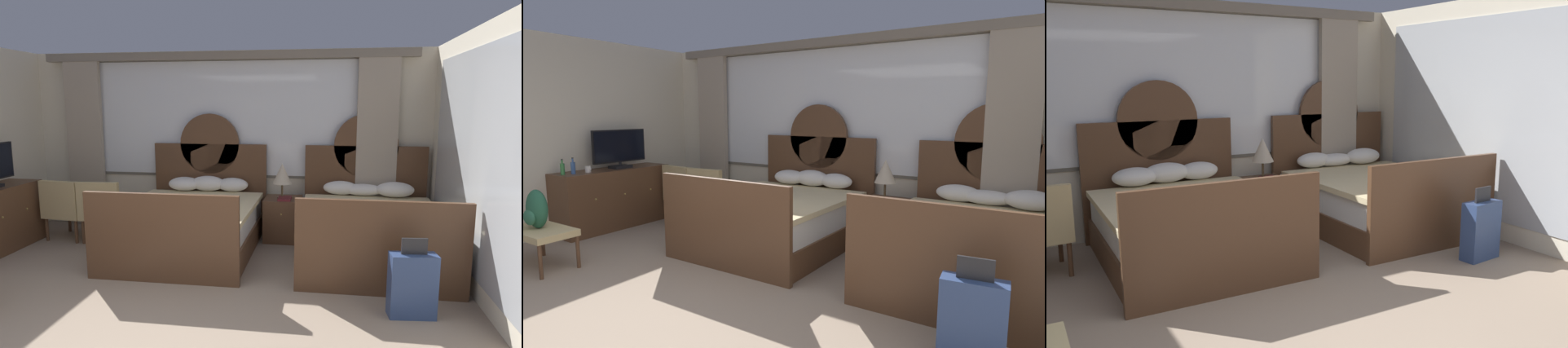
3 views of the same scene
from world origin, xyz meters
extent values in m
cube|color=beige|center=(0.00, 3.76, 1.35)|extent=(6.02, 0.07, 2.70)
cube|color=#646054|center=(0.00, 3.72, 1.70)|extent=(4.19, 0.02, 1.77)
cube|color=white|center=(0.00, 3.71, 1.70)|extent=(4.11, 0.02, 1.69)
cube|color=tan|center=(2.23, 3.63, 1.30)|extent=(0.57, 0.08, 2.60)
cube|color=gray|center=(0.00, 3.63, 2.62)|extent=(5.54, 0.10, 0.12)
cube|color=beige|center=(3.04, 1.56, 1.35)|extent=(0.07, 4.33, 2.70)
cube|color=#B2B7BC|center=(3.00, 1.86, 1.35)|extent=(0.01, 3.03, 2.27)
cube|color=brown|center=(-0.21, 2.59, 0.15)|extent=(1.64, 2.00, 0.30)
cube|color=white|center=(-0.21, 2.59, 0.44)|extent=(1.58, 1.90, 0.29)
cube|color=beige|center=(-0.21, 2.51, 0.62)|extent=(1.68, 1.80, 0.06)
cube|color=brown|center=(-0.21, 3.62, 0.67)|extent=(1.72, 0.06, 1.33)
cylinder|color=brown|center=(-0.21, 3.62, 1.33)|extent=(0.90, 0.06, 0.90)
cube|color=brown|center=(-0.21, 1.56, 0.49)|extent=(1.72, 0.06, 0.99)
ellipsoid|color=white|center=(-0.55, 3.40, 0.75)|extent=(0.48, 0.33, 0.20)
ellipsoid|color=white|center=(-0.20, 3.42, 0.76)|extent=(0.51, 0.28, 0.22)
ellipsoid|color=white|center=(0.17, 3.43, 0.75)|extent=(0.46, 0.26, 0.20)
cube|color=brown|center=(2.08, 2.59, 0.15)|extent=(1.64, 2.00, 0.30)
cube|color=white|center=(2.08, 2.59, 0.44)|extent=(1.58, 1.90, 0.29)
cube|color=beige|center=(2.08, 2.51, 0.62)|extent=(1.68, 1.80, 0.06)
cube|color=brown|center=(2.08, 3.62, 0.67)|extent=(1.72, 0.06, 1.33)
cylinder|color=brown|center=(2.08, 3.62, 1.33)|extent=(0.90, 0.06, 0.90)
cube|color=brown|center=(2.08, 1.56, 0.49)|extent=(1.72, 0.06, 0.99)
ellipsoid|color=white|center=(1.73, 3.44, 0.75)|extent=(0.49, 0.25, 0.20)
ellipsoid|color=white|center=(2.04, 3.42, 0.73)|extent=(0.56, 0.26, 0.16)
ellipsoid|color=white|center=(2.47, 3.37, 0.75)|extent=(0.51, 0.32, 0.21)
cube|color=brown|center=(0.93, 3.28, 0.30)|extent=(0.52, 0.52, 0.61)
sphere|color=tan|center=(0.93, 3.01, 0.44)|extent=(0.02, 0.02, 0.02)
cylinder|color=brown|center=(0.92, 3.27, 0.62)|extent=(0.14, 0.14, 0.02)
cylinder|color=brown|center=(0.92, 3.27, 0.72)|extent=(0.03, 0.03, 0.19)
cone|color=beige|center=(0.92, 3.27, 0.96)|extent=(0.27, 0.27, 0.29)
cube|color=maroon|center=(0.96, 3.18, 0.62)|extent=(0.18, 0.26, 0.03)
cube|color=tan|center=(-1.31, 2.96, 0.51)|extent=(0.10, 0.52, 0.16)
cylinder|color=brown|center=(-1.35, 3.20, 0.17)|extent=(0.04, 0.04, 0.33)
cylinder|color=brown|center=(-1.31, 2.72, 0.17)|extent=(0.04, 0.04, 0.33)
cube|color=navy|center=(2.32, 1.15, 0.30)|extent=(0.43, 0.22, 0.59)
cube|color=#232326|center=(2.32, 1.15, 0.67)|extent=(0.23, 0.04, 0.15)
cylinder|color=black|center=(2.15, 1.14, 0.03)|extent=(0.05, 0.02, 0.05)
cylinder|color=black|center=(2.48, 1.17, 0.03)|extent=(0.05, 0.02, 0.05)
camera|label=1|loc=(1.52, -2.76, 1.92)|focal=30.20mm
camera|label=2|loc=(2.76, -1.76, 1.67)|focal=29.73mm
camera|label=3|loc=(-1.75, -2.36, 1.81)|focal=36.18mm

